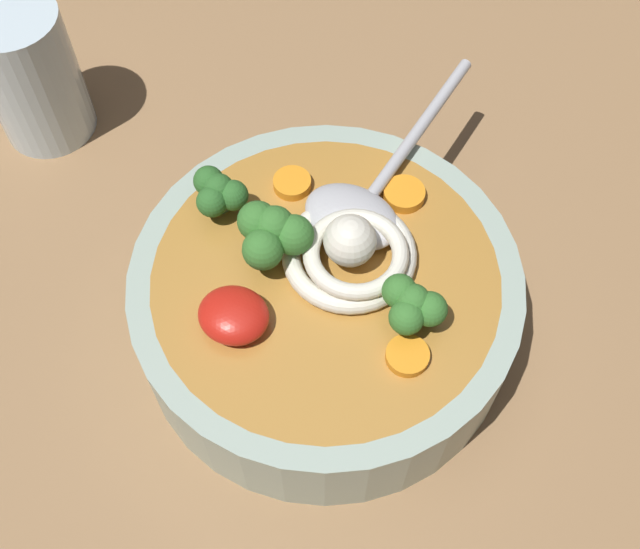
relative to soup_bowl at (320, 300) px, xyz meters
The scene contains 12 objects.
table_slab 5.32cm from the soup_bowl, 58.87° to the left, with size 132.74×132.74×4.04cm, color #936D47.
soup_bowl is the anchor object (origin of this frame).
noodle_pile 4.62cm from the soup_bowl, 50.08° to the left, with size 8.74×8.57×3.51cm.
soup_spoon 6.69cm from the soup_bowl, 81.36° to the left, with size 6.59×17.52×1.60cm.
chili_sauce_dollop 6.98cm from the soup_bowl, 123.62° to the right, with size 4.05×3.64×1.82cm, color red.
broccoli_floret_right 6.15cm from the soup_bowl, behind, with size 4.63×3.99×3.66cm.
broccoli_floret_left 9.05cm from the soup_bowl, 165.38° to the left, with size 3.65×3.14×2.88cm.
broccoli_floret_rear 7.69cm from the soup_bowl, ahead, with size 3.86×3.32×3.05cm.
carrot_slice_far 8.34cm from the soup_bowl, 69.82° to the left, with size 2.57×2.57×0.69cm, color orange.
carrot_slice_front 7.91cm from the soup_bowl, 25.41° to the right, with size 2.42×2.42×0.57cm, color orange.
carrot_slice_extra_b 7.48cm from the soup_bowl, 127.93° to the left, with size 2.38×2.38×0.65cm, color orange.
drinking_glass 26.80cm from the soup_bowl, 162.87° to the left, with size 6.78×6.78×10.43cm, color silver.
Camera 1 is at (8.81, -22.40, 49.84)cm, focal length 44.27 mm.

